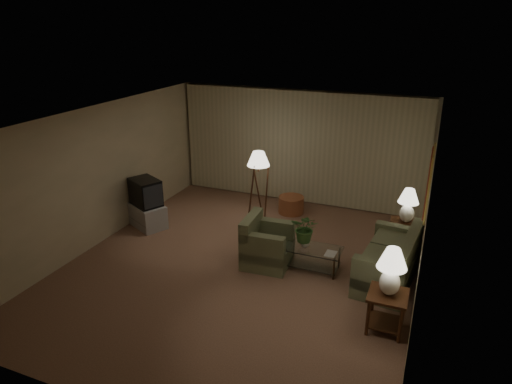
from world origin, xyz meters
TOP-DOWN VIEW (x-y plane):
  - ground at (0.00, 0.00)m, footprint 7.00×7.00m
  - room_shell at (0.02, 1.51)m, footprint 6.04×7.02m
  - sofa at (2.50, 0.50)m, footprint 1.80×1.15m
  - armchair at (0.41, 0.28)m, footprint 0.95×0.91m
  - side_table_near at (2.65, -0.85)m, footprint 0.54×0.54m
  - side_table_far at (2.65, 1.75)m, footprint 0.55×0.46m
  - table_lamp_near at (2.65, -0.85)m, footprint 0.42×0.42m
  - table_lamp_far at (2.65, 1.75)m, footprint 0.39×0.39m
  - coffee_table at (1.22, 0.40)m, footprint 1.01×0.55m
  - tv_cabinet at (-2.55, 0.80)m, footprint 1.26×1.20m
  - crt_tv at (-2.55, 0.80)m, footprint 1.05×1.01m
  - floor_lamp at (-0.53, 2.15)m, footprint 0.50×0.50m
  - ottoman at (0.08, 2.66)m, footprint 0.71×0.71m
  - vase at (1.07, 0.40)m, footprint 0.18×0.18m
  - flowers at (1.07, 0.40)m, footprint 0.48×0.42m
  - book at (1.47, 0.30)m, footprint 0.19×0.25m

SIDE VIEW (x-z plane):
  - ground at x=0.00m, z-range 0.00..0.00m
  - ottoman at x=0.08m, z-range 0.00..0.39m
  - tv_cabinet at x=-2.55m, z-range 0.00..0.50m
  - coffee_table at x=1.22m, z-range 0.07..0.48m
  - armchair at x=0.41m, z-range 0.00..0.72m
  - sofa at x=2.50m, z-range 0.00..0.72m
  - side_table_far at x=2.65m, z-range 0.11..0.71m
  - side_table_near at x=2.65m, z-range 0.11..0.71m
  - book at x=1.47m, z-range 0.41..0.43m
  - vase at x=1.07m, z-range 0.42..0.58m
  - crt_tv at x=-2.55m, z-range 0.50..1.07m
  - floor_lamp at x=-0.53m, z-range 0.04..1.56m
  - flowers at x=1.07m, z-range 0.58..1.11m
  - table_lamp_far at x=2.65m, z-range 0.66..1.33m
  - table_lamp_near at x=2.65m, z-range 0.66..1.38m
  - room_shell at x=0.02m, z-range 0.39..3.11m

